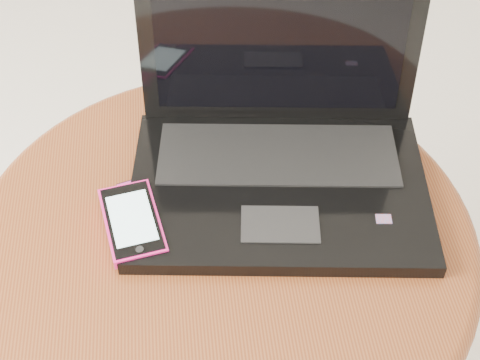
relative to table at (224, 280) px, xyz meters
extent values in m
cylinder|color=#632B10|center=(0.00, 0.00, -0.15)|extent=(0.10, 0.10, 0.46)
cylinder|color=#652C12|center=(0.00, 0.00, 0.10)|extent=(0.63, 0.63, 0.03)
torus|color=#652C12|center=(0.00, 0.00, 0.10)|extent=(0.66, 0.66, 0.03)
cube|color=black|center=(0.08, 0.05, 0.12)|extent=(0.42, 0.32, 0.02)
cube|color=black|center=(0.09, 0.11, 0.13)|extent=(0.34, 0.16, 0.00)
cube|color=black|center=(0.07, -0.02, 0.13)|extent=(0.10, 0.07, 0.00)
cube|color=red|center=(0.20, -0.02, 0.13)|extent=(0.02, 0.02, 0.00)
cube|color=black|center=(0.10, 0.20, 0.25)|extent=(0.38, 0.08, 0.24)
cube|color=black|center=(0.10, 0.19, 0.25)|extent=(0.34, 0.06, 0.20)
cube|color=black|center=(-0.09, 0.04, 0.12)|extent=(0.08, 0.12, 0.01)
cube|color=#C73090|center=(-0.11, 0.09, 0.12)|extent=(0.05, 0.02, 0.00)
cube|color=#F41C82|center=(-0.11, 0.01, 0.13)|extent=(0.09, 0.13, 0.01)
cube|color=black|center=(-0.11, 0.01, 0.13)|extent=(0.08, 0.13, 0.00)
cube|color=silver|center=(-0.11, 0.01, 0.14)|extent=(0.07, 0.09, 0.00)
cylinder|color=black|center=(-0.10, -0.04, 0.14)|extent=(0.01, 0.01, 0.00)
camera|label=1|loc=(-0.04, -0.58, 0.80)|focal=52.82mm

